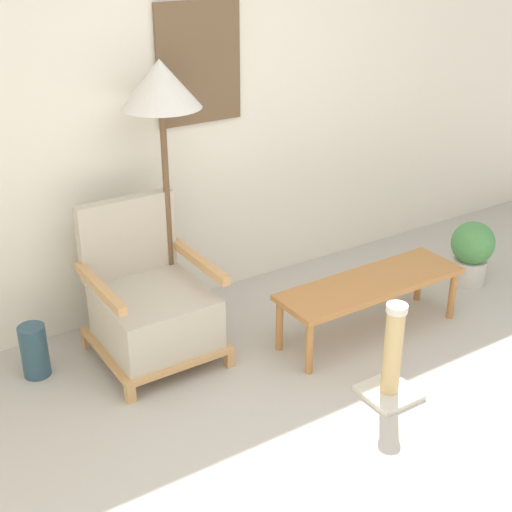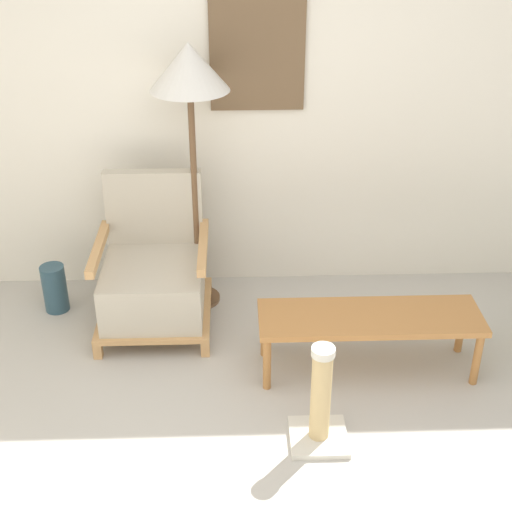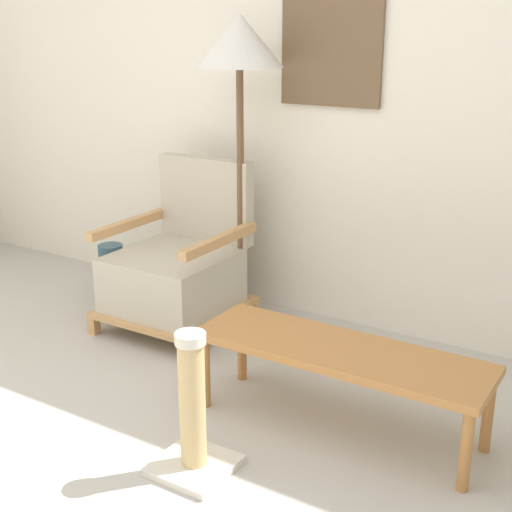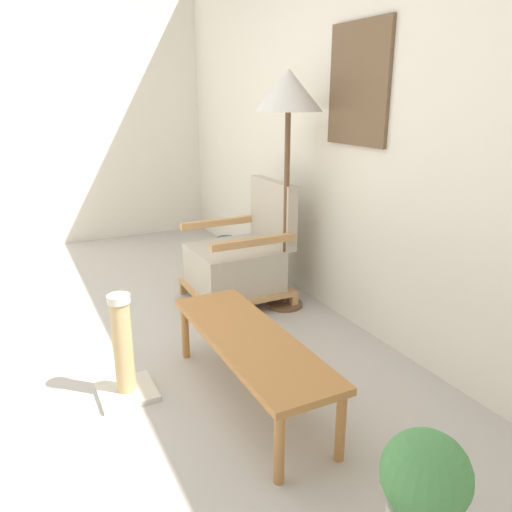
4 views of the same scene
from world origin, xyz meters
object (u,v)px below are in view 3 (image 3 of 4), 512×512
armchair (178,269)px  scratching_post (193,420)px  coffee_table (340,357)px  floor_lamp (240,55)px  vase (112,269)px

armchair → scratching_post: armchair is taller
armchair → coffee_table: armchair is taller
scratching_post → floor_lamp: bearing=115.9°
vase → scratching_post: scratching_post is taller
armchair → floor_lamp: size_ratio=0.54×
scratching_post → armchair: bearing=129.8°
armchair → vase: (-0.65, 0.16, -0.17)m
armchair → floor_lamp: floor_lamp is taller
floor_lamp → coffee_table: 1.66m
coffee_table → floor_lamp: bearing=142.0°
coffee_table → scratching_post: 0.65m
armchair → vase: bearing=165.9°
floor_lamp → scratching_post: floor_lamp is taller
floor_lamp → scratching_post: size_ratio=2.96×
floor_lamp → armchair: bearing=-136.4°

